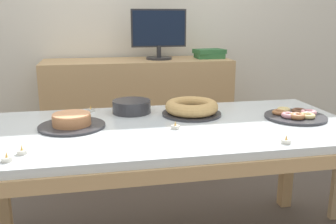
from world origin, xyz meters
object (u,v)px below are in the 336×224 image
book_stack (209,54)px  cake_golden_bundt (192,108)px  tealight_centre (22,152)px  tealight_left_edge (7,159)px  tealight_near_front (175,127)px  computer_monitor (159,34)px  cake_chocolate_round (72,122)px  tealight_near_cakes (91,110)px  pastry_platter (295,115)px  tealight_right_edge (286,141)px  plate_stack (132,107)px

book_stack → cake_golden_bundt: book_stack is taller
tealight_centre → book_stack: bearing=49.8°
tealight_left_edge → tealight_centre: bearing=58.7°
tealight_near_front → tealight_centre: bearing=-162.1°
computer_monitor → cake_chocolate_round: computer_monitor is taller
tealight_left_edge → tealight_near_cakes: bearing=66.2°
tealight_left_edge → tealight_centre: (0.04, 0.07, 0.00)m
cake_chocolate_round → pastry_platter: bearing=-3.2°
cake_golden_bundt → tealight_near_front: size_ratio=7.99×
tealight_right_edge → book_stack: bearing=84.7°
computer_monitor → tealight_right_edge: size_ratio=10.60×
cake_chocolate_round → tealight_near_cakes: size_ratio=7.94×
cake_chocolate_round → tealight_near_front: 0.50m
computer_monitor → tealight_near_front: computer_monitor is taller
plate_stack → tealight_near_cakes: (-0.22, 0.07, -0.02)m
computer_monitor → cake_chocolate_round: 1.30m
tealight_near_front → tealight_centre: size_ratio=1.00×
book_stack → tealight_near_cakes: 1.26m
tealight_centre → pastry_platter: bearing=11.7°
tealight_near_cakes → book_stack: bearing=40.4°
pastry_platter → tealight_near_front: (-0.66, -0.06, -0.00)m
plate_stack → tealight_near_cakes: plate_stack is taller
cake_chocolate_round → cake_golden_bundt: cake_golden_bundt is taller
cake_chocolate_round → tealight_near_front: size_ratio=7.94×
computer_monitor → tealight_near_front: 1.28m
pastry_platter → tealight_near_front: 0.66m
tealight_near_front → tealight_left_edge: (-0.70, -0.28, 0.00)m
plate_stack → tealight_near_front: size_ratio=5.25×
tealight_near_cakes → computer_monitor: bearing=56.4°
computer_monitor → tealight_near_cakes: computer_monitor is taller
pastry_platter → plate_stack: plate_stack is taller
cake_chocolate_round → tealight_right_edge: (0.89, -0.42, -0.02)m
pastry_platter → tealight_centre: (-1.31, -0.27, -0.00)m
cake_chocolate_round → tealight_left_edge: (-0.22, -0.40, -0.02)m
book_stack → tealight_centre: (-1.20, -1.42, -0.22)m
computer_monitor → book_stack: (0.41, 0.00, -0.15)m
tealight_near_front → computer_monitor: bearing=83.4°
cake_chocolate_round → tealight_centre: (-0.17, -0.33, -0.02)m
tealight_centre → tealight_right_edge: same height
tealight_right_edge → tealight_near_front: bearing=143.8°
tealight_centre → tealight_near_cakes: same height
cake_golden_bundt → tealight_near_front: bearing=-121.3°
pastry_platter → cake_chocolate_round: bearing=176.8°
tealight_left_edge → tealight_near_front: bearing=21.9°
cake_golden_bundt → tealight_centre: 0.91m
cake_golden_bundt → tealight_left_edge: (-0.84, -0.51, -0.03)m
cake_chocolate_round → tealight_near_cakes: (0.09, 0.29, -0.02)m
pastry_platter → book_stack: bearing=95.4°
cake_chocolate_round → pastry_platter: cake_chocolate_round is taller
cake_golden_bundt → book_stack: bearing=67.5°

